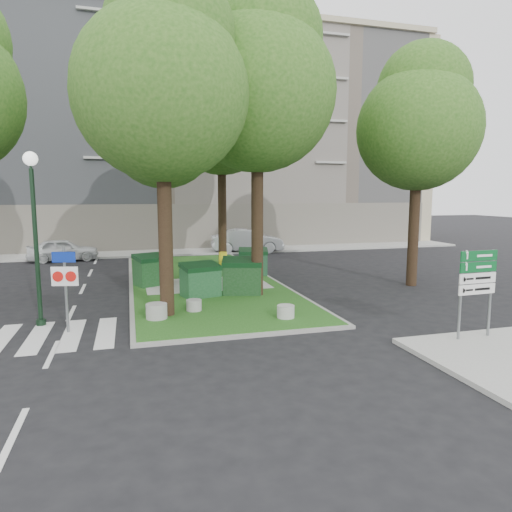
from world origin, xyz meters
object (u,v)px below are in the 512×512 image
object	(u,v)px
dumpster_b	(200,280)
street_lamp	(34,218)
bollard_mid	(194,305)
dumpster_c	(242,276)
bollard_left	(157,311)
dumpster_a	(153,270)
directional_sign	(477,280)
tree_median_mid	(165,122)
dumpster_d	(253,262)
tree_median_near_left	(164,77)
litter_bin	(223,259)
traffic_sign_pole	(65,278)
tree_median_far	(223,107)
tree_street_right	(420,118)
tree_median_near_right	(259,78)
car_white	(63,250)
car_silver	(247,241)
bollard_right	(286,311)

from	to	relation	value
dumpster_b	street_lamp	distance (m)	6.05
bollard_mid	dumpster_c	bearing A→B (deg)	44.71
bollard_left	street_lamp	bearing A→B (deg)	169.91
dumpster_a	directional_sign	xyz separation A→B (m)	(7.80, -9.47, 0.91)
tree_median_mid	dumpster_d	distance (m)	7.39
tree_median_near_left	directional_sign	distance (m)	10.46
litter_bin	street_lamp	distance (m)	11.71
tree_median_mid	traffic_sign_pole	bearing A→B (deg)	-115.14
tree_median_far	litter_bin	bearing A→B (deg)	-106.85
street_lamp	traffic_sign_pole	size ratio (longest dim) A/B	2.07
dumpster_d	bollard_left	size ratio (longest dim) A/B	2.40
tree_median_far	tree_street_right	xyz separation A→B (m)	(6.80, -7.00, -1.34)
tree_median_near_right	directional_sign	bearing A→B (deg)	-58.50
bollard_mid	car_white	distance (m)	15.03
tree_median_near_left	bollard_left	xyz separation A→B (m)	(-0.44, -0.42, -6.97)
litter_bin	traffic_sign_pole	size ratio (longest dim) A/B	0.31
tree_median_near_right	litter_bin	distance (m)	10.19
bollard_left	dumpster_d	bearing A→B (deg)	53.69
directional_sign	car_silver	bearing A→B (deg)	90.59
dumpster_c	bollard_right	bearing A→B (deg)	-67.43
traffic_sign_pole	litter_bin	bearing A→B (deg)	69.38
directional_sign	car_silver	xyz separation A→B (m)	(-1.09, 19.66, -0.88)
bollard_right	tree_street_right	bearing A→B (deg)	28.63
dumpster_a	car_silver	distance (m)	12.19
dumpster_b	directional_sign	xyz separation A→B (m)	(6.20, -6.85, 0.93)
street_lamp	directional_sign	size ratio (longest dim) A/B	2.19
tree_median_near_left	tree_street_right	size ratio (longest dim) A/B	1.05
dumpster_b	dumpster_c	size ratio (longest dim) A/B	0.91
tree_median_near_left	bollard_mid	world-z (taller)	tree_median_near_left
tree_street_right	street_lamp	distance (m)	14.96
litter_bin	directional_sign	world-z (taller)	directional_sign
dumpster_d	bollard_right	world-z (taller)	dumpster_d
tree_median_near_right	tree_median_mid	world-z (taller)	tree_median_near_right
traffic_sign_pole	tree_median_near_left	bearing A→B (deg)	28.12
directional_sign	tree_median_near_right	bearing A→B (deg)	118.90
traffic_sign_pole	tree_median_mid	bearing A→B (deg)	77.82
bollard_mid	street_lamp	world-z (taller)	street_lamp
bollard_left	bollard_right	distance (m)	3.94
bollard_left	tree_median_near_left	bearing A→B (deg)	43.46
litter_bin	street_lamp	bearing A→B (deg)	-129.92
dumpster_a	car_silver	xyz separation A→B (m)	(6.70, 10.18, 0.03)
bollard_mid	car_white	xyz separation A→B (m)	(-5.69, 13.90, 0.36)
directional_sign	traffic_sign_pole	bearing A→B (deg)	157.56
directional_sign	street_lamp	bearing A→B (deg)	154.68
tree_street_right	dumpster_c	bearing A→B (deg)	-178.78
dumpster_d	traffic_sign_pole	xyz separation A→B (m)	(-7.33, -6.98, 0.85)
traffic_sign_pole	directional_sign	xyz separation A→B (m)	(10.44, -3.77, 0.09)
dumpster_b	car_white	distance (m)	13.38
tree_median_near_left	bollard_mid	bearing A→B (deg)	15.86
tree_median_mid	tree_median_far	world-z (taller)	tree_median_far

